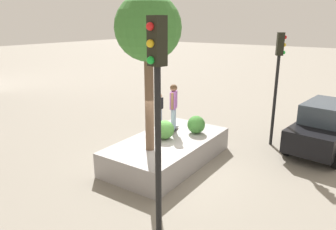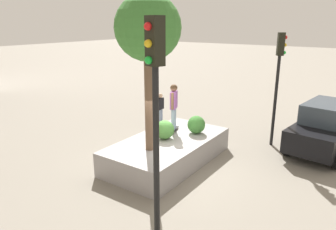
% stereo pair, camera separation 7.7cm
% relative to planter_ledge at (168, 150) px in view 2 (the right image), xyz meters
% --- Properties ---
extents(ground_plane, '(120.00, 120.00, 0.00)m').
position_rel_planter_ledge_xyz_m(ground_plane, '(0.45, 0.39, -0.42)').
color(ground_plane, gray).
extents(planter_ledge, '(4.74, 2.50, 0.84)m').
position_rel_planter_ledge_xyz_m(planter_ledge, '(0.00, 0.00, 0.00)').
color(planter_ledge, gray).
rests_on(planter_ledge, ground).
extents(plaza_tree, '(1.98, 1.98, 4.82)m').
position_rel_planter_ledge_xyz_m(plaza_tree, '(1.07, 0.02, 4.18)').
color(plaza_tree, brown).
rests_on(plaza_tree, planter_ledge).
extents(boxwood_shrub, '(0.67, 0.67, 0.67)m').
position_rel_planter_ledge_xyz_m(boxwood_shrub, '(0.01, -0.14, 0.76)').
color(boxwood_shrub, '#4C8C3D').
rests_on(boxwood_shrub, planter_ledge).
extents(hedge_clump, '(0.66, 0.66, 0.66)m').
position_rel_planter_ledge_xyz_m(hedge_clump, '(-1.15, 0.48, 0.75)').
color(hedge_clump, '#3D7A33').
rests_on(hedge_clump, planter_ledge).
extents(skateboard, '(0.83, 0.44, 0.07)m').
position_rel_planter_ledge_xyz_m(skateboard, '(-0.86, -0.34, 0.48)').
color(skateboard, black).
rests_on(skateboard, planter_ledge).
extents(skateboarder, '(0.55, 0.36, 1.73)m').
position_rel_planter_ledge_xyz_m(skateboarder, '(-0.86, -0.34, 1.49)').
color(skateboarder, '#8C9EB7').
rests_on(skateboarder, skateboard).
extents(sedan_parked, '(4.25, 2.30, 1.90)m').
position_rel_planter_ledge_xyz_m(sedan_parked, '(-4.27, 4.38, 0.54)').
color(sedan_parked, black).
rests_on(sedan_parked, ground).
extents(traffic_light_corner, '(0.36, 0.33, 4.95)m').
position_rel_planter_ledge_xyz_m(traffic_light_corner, '(4.18, 2.62, 2.92)').
color(traffic_light_corner, black).
rests_on(traffic_light_corner, ground).
extents(traffic_light_median, '(0.36, 0.37, 4.46)m').
position_rel_planter_ledge_xyz_m(traffic_light_median, '(-3.75, 2.55, 2.62)').
color(traffic_light_median, black).
rests_on(traffic_light_median, ground).
extents(passerby_with_bag, '(0.51, 0.23, 1.51)m').
position_rel_planter_ledge_xyz_m(passerby_with_bag, '(-3.49, -2.88, 0.45)').
color(passerby_with_bag, '#8C9EB7').
rests_on(passerby_with_bag, ground).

